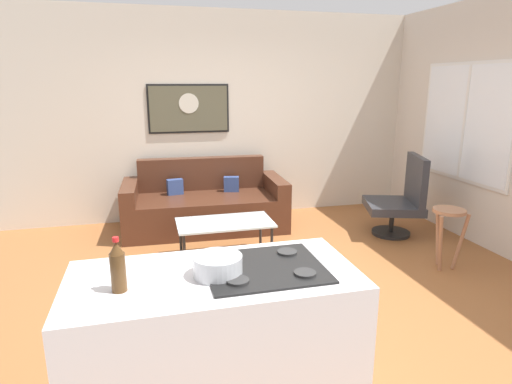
# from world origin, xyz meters

# --- Properties ---
(ground) EXTENTS (6.40, 6.40, 0.04)m
(ground) POSITION_xyz_m (0.00, 0.00, -0.02)
(ground) COLOR #965A30
(back_wall) EXTENTS (6.40, 0.05, 2.80)m
(back_wall) POSITION_xyz_m (0.00, 2.42, 1.40)
(back_wall) COLOR beige
(back_wall) RESTS_ON ground
(right_wall) EXTENTS (0.05, 6.40, 2.80)m
(right_wall) POSITION_xyz_m (2.62, 0.30, 1.40)
(right_wall) COLOR beige
(right_wall) RESTS_ON ground
(couch) EXTENTS (2.08, 1.00, 0.88)m
(couch) POSITION_xyz_m (-0.44, 1.88, 0.29)
(couch) COLOR #492719
(couch) RESTS_ON ground
(coffee_table) EXTENTS (1.02, 0.55, 0.42)m
(coffee_table) POSITION_xyz_m (-0.37, 0.80, 0.39)
(coffee_table) COLOR silver
(coffee_table) RESTS_ON ground
(armchair) EXTENTS (0.82, 0.84, 1.00)m
(armchair) POSITION_xyz_m (1.88, 1.01, 0.46)
(armchair) COLOR black
(armchair) RESTS_ON ground
(bar_stool) EXTENTS (0.36, 0.36, 0.63)m
(bar_stool) POSITION_xyz_m (1.77, -0.00, 0.49)
(bar_stool) COLOR #A46F4E
(bar_stool) RESTS_ON ground
(kitchen_counter) EXTENTS (1.45, 0.69, 0.96)m
(kitchen_counter) POSITION_xyz_m (-0.84, -1.54, 0.47)
(kitchen_counter) COLOR white
(kitchen_counter) RESTS_ON ground
(soda_bottle) EXTENTS (0.07, 0.07, 0.26)m
(soda_bottle) POSITION_xyz_m (-1.29, -1.61, 1.05)
(soda_bottle) COLOR #523519
(soda_bottle) RESTS_ON kitchen_counter
(mixing_bowl) EXTENTS (0.24, 0.24, 0.10)m
(mixing_bowl) POSITION_xyz_m (-0.82, -1.56, 0.99)
(mixing_bowl) COLOR silver
(mixing_bowl) RESTS_ON kitchen_counter
(wall_painting) EXTENTS (1.08, 0.03, 0.65)m
(wall_painting) POSITION_xyz_m (-0.55, 2.38, 1.52)
(wall_painting) COLOR black
(window) EXTENTS (0.03, 1.53, 1.41)m
(window) POSITION_xyz_m (2.59, 0.90, 1.40)
(window) COLOR silver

